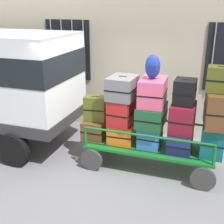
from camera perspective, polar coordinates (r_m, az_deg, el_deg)
ground_plane at (r=6.05m, az=-0.77°, el=-10.86°), size 40.00×40.00×0.00m
building_wall at (r=7.32m, az=5.13°, el=15.25°), size 12.00×0.37×5.00m
luggage_cart at (r=5.96m, az=7.30°, el=-7.17°), size 2.56×1.02×0.50m
cart_railing at (r=5.77m, az=7.49°, el=-3.34°), size 2.44×0.89×0.40m
suitcase_left_bottom at (r=6.15m, az=-3.16°, el=-3.19°), size 0.47×0.57×0.38m
suitcase_left_middle at (r=5.98m, az=-3.26°, el=0.69°), size 0.47×0.32×0.51m
suitcase_midleft_bottom at (r=5.99m, az=2.06°, el=-3.79°), size 0.52×0.65×0.39m
suitcase_midleft_middle at (r=5.75m, az=1.90°, el=0.05°), size 0.49×0.59×0.52m
suitcase_midleft_top at (r=5.63m, az=2.05°, el=4.73°), size 0.54×0.68×0.44m
suitcase_center_bottom at (r=5.80m, az=7.39°, el=-4.55°), size 0.44×0.50×0.43m
suitcase_center_middle at (r=5.68m, az=7.67°, el=-0.56°), size 0.51×0.79×0.40m
suitcase_center_top at (r=5.55m, az=7.91°, el=3.89°), size 0.49×0.73×0.52m
suitcase_midright_bottom at (r=5.75m, az=13.08°, el=-5.43°), size 0.45×0.66×0.38m
suitcase_midright_middle at (r=5.61m, az=13.49°, el=-1.04°), size 0.46×0.66×0.54m
suitcase_midright_top at (r=5.46m, az=13.91°, el=3.83°), size 0.39×0.45×0.46m
suitcase_right_bottom at (r=5.69m, az=18.95°, el=-5.26°), size 0.43×0.53×0.58m
suitcase_right_middle at (r=5.48m, az=19.66°, el=0.50°), size 0.47×0.72×0.62m
suitcase_right_top at (r=5.35m, az=20.33°, el=5.95°), size 0.48×0.35×0.44m
backpack at (r=5.39m, az=7.86°, el=8.67°), size 0.27×0.22×0.44m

